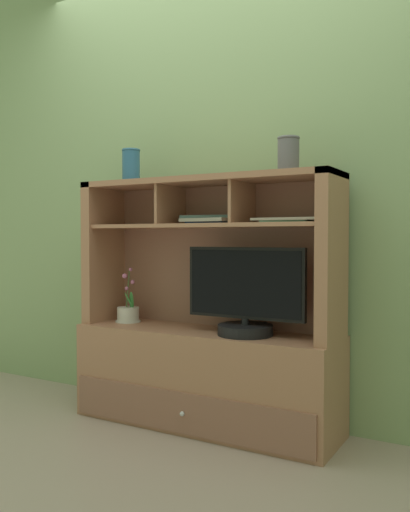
% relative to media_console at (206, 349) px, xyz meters
% --- Properties ---
extents(floor_plane, '(6.00, 6.00, 0.02)m').
position_rel_media_console_xyz_m(floor_plane, '(0.00, -0.01, -0.41)').
color(floor_plane, '#A69185').
rests_on(floor_plane, ground).
extents(back_wall, '(6.00, 0.02, 2.80)m').
position_rel_media_console_xyz_m(back_wall, '(0.00, 0.23, 1.00)').
color(back_wall, '#86A36E').
rests_on(back_wall, ground).
extents(media_console, '(1.39, 0.44, 1.27)m').
position_rel_media_console_xyz_m(media_console, '(0.00, 0.00, 0.00)').
color(media_console, '#A46E52').
rests_on(media_console, ground).
extents(tv_monitor, '(0.61, 0.27, 0.43)m').
position_rel_media_console_xyz_m(tv_monitor, '(0.25, -0.04, 0.28)').
color(tv_monitor, black).
rests_on(tv_monitor, media_console).
extents(potted_orchid, '(0.14, 0.14, 0.31)m').
position_rel_media_console_xyz_m(potted_orchid, '(-0.50, 0.00, 0.15)').
color(potted_orchid, silver).
rests_on(potted_orchid, media_console).
extents(magazine_stack_left, '(0.33, 0.22, 0.04)m').
position_rel_media_console_xyz_m(magazine_stack_left, '(0.02, 0.03, 0.67)').
color(magazine_stack_left, navy).
rests_on(magazine_stack_left, media_console).
extents(magazine_stack_centre, '(0.32, 0.19, 0.02)m').
position_rel_media_console_xyz_m(magazine_stack_centre, '(0.45, 0.00, 0.66)').
color(magazine_stack_centre, '#4F8062').
rests_on(magazine_stack_centre, media_console).
extents(ceramic_vase, '(0.10, 0.10, 0.18)m').
position_rel_media_console_xyz_m(ceramic_vase, '(-0.45, -0.03, 0.97)').
color(ceramic_vase, '#2B5C82').
rests_on(ceramic_vase, media_console).
extents(accent_vase, '(0.11, 0.11, 0.17)m').
position_rel_media_console_xyz_m(accent_vase, '(0.45, -0.01, 0.96)').
color(accent_vase, '#5B5A5F').
rests_on(accent_vase, media_console).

